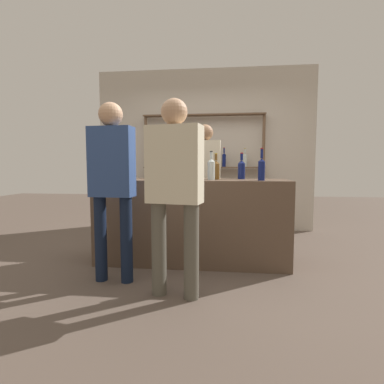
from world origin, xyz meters
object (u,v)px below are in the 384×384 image
at_px(wine_glass, 121,169).
at_px(server_behind_counter, 205,174).
at_px(counter_bottle_0, 103,169).
at_px(customer_center, 175,183).
at_px(counter_bottle_1, 216,169).
at_px(counter_bottle_4, 211,168).
at_px(customer_left, 112,177).
at_px(counter_bottle_2, 261,168).
at_px(counter_bottle_3, 241,169).
at_px(counter_bottle_5, 188,167).

distance_m(wine_glass, server_behind_counter, 1.18).
relative_size(counter_bottle_0, customer_center, 0.19).
xyz_separation_m(counter_bottle_1, wine_glass, (-1.17, 0.09, 0.00)).
bearing_deg(wine_glass, customer_center, -52.24).
distance_m(counter_bottle_0, wine_glass, 0.37).
relative_size(counter_bottle_4, customer_center, 0.19).
bearing_deg(counter_bottle_1, customer_left, -141.55).
bearing_deg(counter_bottle_2, customer_left, -159.57).
xyz_separation_m(counter_bottle_0, customer_center, (0.95, -0.76, -0.11)).
bearing_deg(counter_bottle_1, counter_bottle_3, 22.32).
relative_size(counter_bottle_5, wine_glass, 2.31).
bearing_deg(counter_bottle_1, counter_bottle_0, -167.92).
relative_size(server_behind_counter, customer_center, 1.01).
height_order(counter_bottle_0, counter_bottle_1, counter_bottle_0).
bearing_deg(counter_bottle_1, counter_bottle_4, -110.64).
height_order(counter_bottle_2, customer_left, customer_left).
bearing_deg(wine_glass, counter_bottle_3, 1.35).
distance_m(counter_bottle_1, customer_left, 1.22).
bearing_deg(counter_bottle_0, counter_bottle_2, 1.63).
xyz_separation_m(counter_bottle_4, server_behind_counter, (-0.13, 0.83, -0.09)).
height_order(counter_bottle_2, counter_bottle_4, counter_bottle_2).
bearing_deg(counter_bottle_5, wine_glass, 162.73).
bearing_deg(counter_bottle_5, server_behind_counter, 82.18).
height_order(wine_glass, customer_center, customer_center).
distance_m(counter_bottle_0, customer_left, 0.58).
relative_size(counter_bottle_1, counter_bottle_3, 0.97).
distance_m(counter_bottle_1, counter_bottle_4, 0.13).
xyz_separation_m(counter_bottle_3, counter_bottle_5, (-0.60, -0.31, 0.02)).
bearing_deg(wine_glass, counter_bottle_5, -17.27).
xyz_separation_m(customer_center, customer_left, (-0.65, 0.27, 0.04)).
bearing_deg(customer_center, counter_bottle_3, -17.55).
relative_size(counter_bottle_1, wine_glass, 1.90).
height_order(counter_bottle_0, server_behind_counter, server_behind_counter).
relative_size(counter_bottle_2, counter_bottle_5, 0.94).
xyz_separation_m(wine_glass, customer_center, (0.87, -1.12, -0.11)).
distance_m(counter_bottle_1, server_behind_counter, 0.73).
bearing_deg(server_behind_counter, counter_bottle_5, -6.13).
relative_size(counter_bottle_1, counter_bottle_5, 0.83).
height_order(counter_bottle_0, counter_bottle_2, counter_bottle_2).
bearing_deg(server_behind_counter, counter_bottle_0, -46.26).
bearing_deg(counter_bottle_0, wine_glass, 77.05).
bearing_deg(counter_bottle_3, wine_glass, -178.65).
distance_m(counter_bottle_0, counter_bottle_1, 1.28).
distance_m(counter_bottle_2, customer_left, 1.55).
bearing_deg(counter_bottle_0, counter_bottle_1, 12.08).
relative_size(counter_bottle_0, counter_bottle_3, 1.04).
height_order(counter_bottle_2, counter_bottle_5, counter_bottle_5).
distance_m(counter_bottle_3, wine_glass, 1.48).
distance_m(counter_bottle_2, counter_bottle_4, 0.55).
distance_m(counter_bottle_3, customer_center, 1.31).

